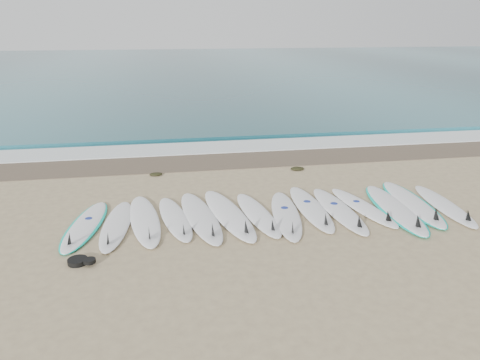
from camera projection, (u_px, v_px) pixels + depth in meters
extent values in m
plane|color=tan|center=(272.00, 216.00, 9.40)|extent=(120.00, 120.00, 0.00)
cube|color=#205E6B|center=(182.00, 67.00, 39.71)|extent=(120.00, 55.00, 0.03)
cube|color=brown|center=(238.00, 160.00, 13.23)|extent=(120.00, 1.80, 0.01)
cube|color=silver|center=(231.00, 147.00, 14.53)|extent=(120.00, 1.40, 0.04)
cube|color=#205E6B|center=(224.00, 135.00, 15.92)|extent=(120.00, 1.00, 0.10)
ellipsoid|color=white|center=(85.00, 225.00, 8.88)|extent=(0.86, 2.43, 0.08)
ellipsoid|color=#00C8AF|center=(85.00, 225.00, 8.88)|extent=(0.95, 2.46, 0.06)
cone|color=black|center=(69.00, 239.00, 8.01)|extent=(0.24, 0.28, 0.25)
cylinder|color=navy|center=(89.00, 218.00, 9.09)|extent=(0.16, 0.16, 0.01)
ellipsoid|color=white|center=(116.00, 225.00, 8.90)|extent=(0.69, 2.42, 0.08)
cone|color=black|center=(108.00, 238.00, 8.03)|extent=(0.22, 0.27, 0.25)
ellipsoid|color=white|center=(145.00, 219.00, 9.13)|extent=(0.84, 2.68, 0.09)
cone|color=black|center=(149.00, 232.00, 8.20)|extent=(0.25, 0.30, 0.28)
ellipsoid|color=white|center=(175.00, 218.00, 9.21)|extent=(0.83, 2.37, 0.07)
cone|color=black|center=(184.00, 229.00, 8.41)|extent=(0.23, 0.27, 0.25)
ellipsoid|color=white|center=(200.00, 216.00, 9.27)|extent=(0.92, 2.80, 0.09)
cone|color=black|center=(213.00, 229.00, 8.31)|extent=(0.27, 0.32, 0.29)
ellipsoid|color=white|center=(228.00, 214.00, 9.39)|extent=(1.04, 2.89, 0.09)
cone|color=black|center=(246.00, 226.00, 8.41)|extent=(0.29, 0.34, 0.30)
ellipsoid|color=white|center=(257.00, 214.00, 9.40)|extent=(0.76, 2.44, 0.08)
cone|color=black|center=(273.00, 225.00, 8.56)|extent=(0.23, 0.28, 0.26)
ellipsoid|color=white|center=(286.00, 214.00, 9.37)|extent=(0.88, 2.60, 0.08)
cone|color=black|center=(293.00, 227.00, 8.44)|extent=(0.25, 0.30, 0.27)
cylinder|color=navy|center=(284.00, 208.00, 9.59)|extent=(0.17, 0.17, 0.01)
ellipsoid|color=white|center=(310.00, 208.00, 9.71)|extent=(0.58, 2.60, 0.08)
cone|color=black|center=(326.00, 219.00, 8.77)|extent=(0.22, 0.28, 0.28)
cylinder|color=navy|center=(307.00, 201.00, 9.93)|extent=(0.15, 0.15, 0.01)
ellipsoid|color=white|center=(339.00, 210.00, 9.60)|extent=(0.61, 2.60, 0.08)
cone|color=black|center=(359.00, 221.00, 8.67)|extent=(0.23, 0.28, 0.28)
cylinder|color=navy|center=(334.00, 203.00, 9.81)|extent=(0.15, 0.15, 0.01)
ellipsoid|color=white|center=(362.00, 207.00, 9.76)|extent=(0.87, 2.40, 0.08)
cone|color=black|center=(388.00, 216.00, 8.95)|extent=(0.24, 0.28, 0.25)
cylinder|color=navy|center=(356.00, 201.00, 9.95)|extent=(0.16, 0.16, 0.01)
ellipsoid|color=white|center=(394.00, 208.00, 9.67)|extent=(0.79, 2.83, 0.09)
ellipsoid|color=#00C8AF|center=(394.00, 208.00, 9.67)|extent=(0.89, 2.86, 0.06)
cone|color=black|center=(418.00, 221.00, 8.65)|extent=(0.26, 0.31, 0.30)
ellipsoid|color=white|center=(412.00, 203.00, 9.96)|extent=(0.77, 2.78, 0.09)
ellipsoid|color=#00C8AF|center=(412.00, 203.00, 9.96)|extent=(0.87, 2.80, 0.06)
cone|color=black|center=(436.00, 214.00, 8.97)|extent=(0.25, 0.31, 0.29)
ellipsoid|color=white|center=(444.00, 205.00, 9.85)|extent=(0.69, 2.48, 0.08)
cone|color=black|center=(468.00, 215.00, 8.97)|extent=(0.23, 0.28, 0.26)
ellipsoid|color=black|center=(156.00, 174.00, 11.87)|extent=(0.33, 0.25, 0.06)
ellipsoid|color=black|center=(297.00, 169.00, 12.32)|extent=(0.36, 0.28, 0.07)
cylinder|color=black|center=(78.00, 261.00, 7.55)|extent=(0.32, 0.32, 0.08)
cylinder|color=black|center=(89.00, 261.00, 7.48)|extent=(0.20, 0.20, 0.06)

